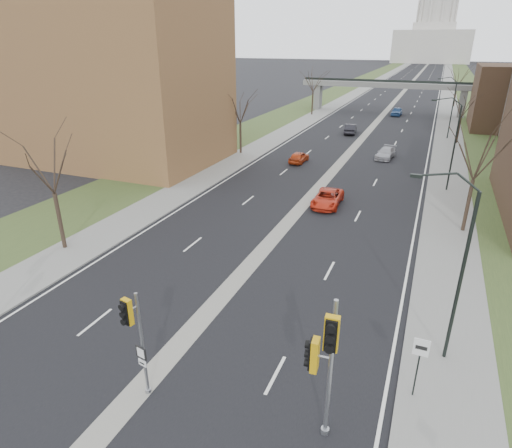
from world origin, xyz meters
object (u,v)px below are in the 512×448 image
Objects in this scene: speed_limit_sign at (419,357)px; car_right_mid at (386,153)px; car_left_near at (299,157)px; car_right_far at (397,111)px; signal_pole_right at (324,353)px; car_left_far at (351,129)px; signal_pole_median at (134,329)px; car_right_near at (327,198)px.

car_right_mid is at bearing 98.25° from speed_limit_sign.
car_right_far reaches higher than car_left_near.
signal_pole_right is 57.66m from car_left_far.
car_left_far reaches higher than car_left_near.
car_left_far reaches higher than car_right_mid.
signal_pole_median is 24.98m from car_right_near.
car_right_mid is (-2.83, 42.95, -3.17)m from signal_pole_right.
car_right_near reaches higher than car_left_near.
car_right_mid is at bearing -84.74° from car_right_far.
car_right_mid is (9.39, 6.00, -0.01)m from car_left_near.
car_right_far reaches higher than car_right_near.
signal_pole_right is 1.26× the size of car_left_far.
signal_pole_right is at bearing -79.14° from car_right_mid.
car_left_near is (-15.31, 33.62, -1.38)m from speed_limit_sign.
signal_pole_right reaches higher than car_left_far.
signal_pole_right reaches higher than car_right_far.
car_right_near is 1.07× the size of car_right_mid.
signal_pole_right is at bearing 110.32° from car_left_near.
signal_pole_right reaches higher than car_right_mid.
car_right_near is at bearing -90.98° from car_right_mid.
signal_pole_median is at bearing -88.53° from car_right_mid.
car_left_far is 33.12m from car_right_near.
car_right_mid is at bearing 96.04° from signal_pole_median.
speed_limit_sign is 0.61× the size of car_left_far.
car_left_far is (-9.88, 56.72, -3.07)m from signal_pole_right.
signal_pole_median reaches higher than car_right_mid.
speed_limit_sign is at bearing 116.50° from car_left_near.
speed_limit_sign is at bearing 98.48° from car_left_far.
car_right_far is at bearing 95.93° from speed_limit_sign.
car_right_near is 54.21m from car_right_far.
signal_pole_right is at bearing -78.59° from car_right_near.
signal_pole_median is 38.28m from car_left_near.
speed_limit_sign is 36.97m from car_left_near.
signal_pole_median reaches higher than car_left_near.
car_right_near is (-8.63, 20.56, -1.37)m from speed_limit_sign.
signal_pole_right is 1.28× the size of car_right_far.
car_left_far is at bearing -94.74° from car_left_near.
signal_pole_median is 11.15m from speed_limit_sign.
signal_pole_right is 78.32m from car_right_far.
speed_limit_sign is (3.09, 3.33, -1.78)m from signal_pole_right.
car_right_near is at bearing 112.50° from speed_limit_sign.
signal_pole_right is 39.05m from car_left_near.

